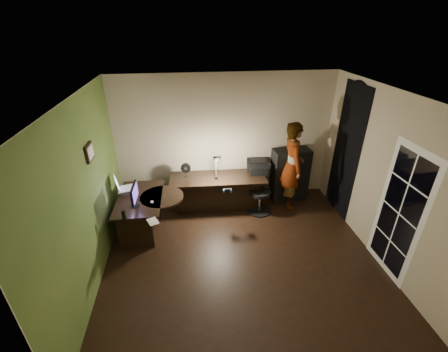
{
  "coord_description": "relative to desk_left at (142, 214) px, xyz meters",
  "views": [
    {
      "loc": [
        -0.78,
        -3.8,
        3.59
      ],
      "look_at": [
        -0.15,
        1.05,
        1.0
      ],
      "focal_mm": 24.0,
      "sensor_mm": 36.0,
      "label": 1
    }
  ],
  "objects": [
    {
      "name": "floor",
      "position": [
        1.7,
        -0.92,
        -0.37
      ],
      "size": [
        4.5,
        4.0,
        0.01
      ],
      "primitive_type": "cube",
      "color": "black",
      "rests_on": "ground"
    },
    {
      "name": "ceiling",
      "position": [
        1.7,
        -0.92,
        2.34
      ],
      "size": [
        4.5,
        4.0,
        0.01
      ],
      "primitive_type": "cube",
      "color": "silver",
      "rests_on": "floor"
    },
    {
      "name": "wall_back",
      "position": [
        1.7,
        1.08,
        0.98
      ],
      "size": [
        4.5,
        0.01,
        2.7
      ],
      "primitive_type": "cube",
      "color": "tan",
      "rests_on": "floor"
    },
    {
      "name": "wall_front",
      "position": [
        1.7,
        -2.93,
        0.98
      ],
      "size": [
        4.5,
        0.01,
        2.7
      ],
      "primitive_type": "cube",
      "color": "tan",
      "rests_on": "floor"
    },
    {
      "name": "wall_left",
      "position": [
        -0.56,
        -0.92,
        0.98
      ],
      "size": [
        0.01,
        4.0,
        2.7
      ],
      "primitive_type": "cube",
      "color": "tan",
      "rests_on": "floor"
    },
    {
      "name": "wall_right",
      "position": [
        3.95,
        -0.92,
        0.98
      ],
      "size": [
        0.01,
        4.0,
        2.7
      ],
      "primitive_type": "cube",
      "color": "tan",
      "rests_on": "floor"
    },
    {
      "name": "green_wall_overlay",
      "position": [
        -0.54,
        -0.92,
        0.98
      ],
      "size": [
        0.0,
        4.0,
        2.7
      ],
      "primitive_type": "cube",
      "color": "#4B6527",
      "rests_on": "floor"
    },
    {
      "name": "arched_doorway",
      "position": [
        3.94,
        0.23,
        0.93
      ],
      "size": [
        0.01,
        0.9,
        2.6
      ],
      "primitive_type": "cube",
      "color": "black",
      "rests_on": "floor"
    },
    {
      "name": "french_door",
      "position": [
        3.93,
        -1.47,
        0.68
      ],
      "size": [
        0.02,
        0.92,
        2.1
      ],
      "primitive_type": "cube",
      "color": "white",
      "rests_on": "floor"
    },
    {
      "name": "framed_picture",
      "position": [
        -0.52,
        -0.47,
        1.48
      ],
      "size": [
        0.04,
        0.3,
        0.25
      ],
      "primitive_type": "cube",
      "color": "black",
      "rests_on": "wall_left"
    },
    {
      "name": "desk_left",
      "position": [
        0.0,
        0.0,
        0.0
      ],
      "size": [
        0.81,
        1.29,
        0.73
      ],
      "primitive_type": "cube",
      "rotation": [
        0.0,
        0.0,
        -0.02
      ],
      "color": "black",
      "rests_on": "floor"
    },
    {
      "name": "desk_right",
      "position": [
        1.48,
        0.6,
        -0.0
      ],
      "size": [
        1.97,
        0.76,
        0.73
      ],
      "primitive_type": "cube",
      "rotation": [
        0.0,
        0.0,
        -0.04
      ],
      "color": "black",
      "rests_on": "floor"
    },
    {
      "name": "cabinet",
      "position": [
        3.08,
        0.81,
        0.21
      ],
      "size": [
        0.8,
        0.44,
        1.16
      ],
      "primitive_type": "cube",
      "rotation": [
        0.0,
        0.0,
        0.07
      ],
      "color": "black",
      "rests_on": "floor"
    },
    {
      "name": "laptop_stand",
      "position": [
        -0.23,
        0.18,
        0.41
      ],
      "size": [
        0.27,
        0.23,
        0.11
      ],
      "primitive_type": "cube",
      "rotation": [
        0.0,
        0.0,
        -0.09
      ],
      "color": "silver",
      "rests_on": "desk_left"
    },
    {
      "name": "laptop",
      "position": [
        -0.23,
        0.18,
        0.59
      ],
      "size": [
        0.44,
        0.43,
        0.25
      ],
      "primitive_type": "cube",
      "rotation": [
        0.0,
        0.0,
        0.3
      ],
      "color": "silver",
      "rests_on": "laptop_stand"
    },
    {
      "name": "monitor",
      "position": [
        -0.04,
        -0.27,
        0.51
      ],
      "size": [
        0.1,
        0.45,
        0.29
      ],
      "primitive_type": "cube",
      "rotation": [
        0.0,
        0.0,
        -0.04
      ],
      "color": "black",
      "rests_on": "desk_left"
    },
    {
      "name": "mouse",
      "position": [
        0.23,
        -0.19,
        0.38
      ],
      "size": [
        0.07,
        0.09,
        0.03
      ],
      "primitive_type": "ellipsoid",
      "rotation": [
        0.0,
        0.0,
        -0.15
      ],
      "color": "silver",
      "rests_on": "desk_left"
    },
    {
      "name": "phone",
      "position": [
        0.17,
        -0.32,
        0.36
      ],
      "size": [
        0.07,
        0.13,
        0.01
      ],
      "primitive_type": "cube",
      "rotation": [
        0.0,
        0.0,
        -0.04
      ],
      "color": "black",
      "rests_on": "desk_left"
    },
    {
      "name": "pen",
      "position": [
        -0.09,
        -0.24,
        0.36
      ],
      "size": [
        0.04,
        0.14,
        0.01
      ],
      "primitive_type": "cube",
      "rotation": [
        0.0,
        0.0,
        0.23
      ],
      "color": "black",
      "rests_on": "desk_left"
    },
    {
      "name": "speaker",
      "position": [
        -0.16,
        -0.64,
        0.45
      ],
      "size": [
        0.09,
        0.09,
        0.18
      ],
      "primitive_type": "cylinder",
      "rotation": [
        0.0,
        0.0,
        -0.34
      ],
      "color": "black",
      "rests_on": "desk_left"
    },
    {
      "name": "notepad",
      "position": [
        0.29,
        -0.75,
        0.36
      ],
      "size": [
        0.22,
        0.25,
        0.01
      ],
      "primitive_type": "cube",
      "rotation": [
        0.0,
        0.0,
        0.42
      ],
      "color": "silver",
      "rests_on": "desk_left"
    },
    {
      "name": "desk_fan",
      "position": [
        0.85,
        0.72,
        0.51
      ],
      "size": [
        0.21,
        0.12,
        0.31
      ],
      "primitive_type": "cube",
      "rotation": [
        0.0,
        0.0,
        -0.08
      ],
      "color": "black",
      "rests_on": "desk_right"
    },
    {
      "name": "headphones",
      "position": [
        1.6,
        0.0,
        0.39
      ],
      "size": [
        0.18,
        0.09,
        0.08
      ],
      "primitive_type": "cube",
      "rotation": [
        0.0,
        0.0,
        -0.11
      ],
      "color": "#1D629B",
      "rests_on": "desk_right"
    },
    {
      "name": "printer",
      "position": [
        2.39,
        0.88,
        0.46
      ],
      "size": [
        0.54,
        0.44,
        0.22
      ],
      "primitive_type": "cube",
      "rotation": [
        0.0,
        0.0,
        -0.15
      ],
      "color": "black",
      "rests_on": "desk_right"
    },
    {
      "name": "desk_lamp",
      "position": [
        1.44,
        0.53,
        0.66
      ],
      "size": [
        0.21,
        0.31,
        0.62
      ],
      "primitive_type": "cube",
      "rotation": [
        0.0,
        0.0,
        0.25
      ],
      "color": "black",
      "rests_on": "desk_right"
    },
    {
      "name": "office_chair",
      "position": [
        2.32,
        0.35,
        0.09
      ],
      "size": [
        0.53,
        0.53,
        0.91
      ],
      "primitive_type": "cube",
      "rotation": [
        0.0,
        0.0,
        -0.06
      ],
      "color": "black",
      "rests_on": "floor"
    },
    {
      "name": "person",
      "position": [
        2.99,
        0.51,
        0.56
      ],
      "size": [
        0.45,
        0.67,
        1.86
      ],
      "primitive_type": "imported",
      "rotation": [
        0.0,
        0.0,
        1.56
      ],
      "color": "#D8A88C",
      "rests_on": "floor"
    }
  ]
}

